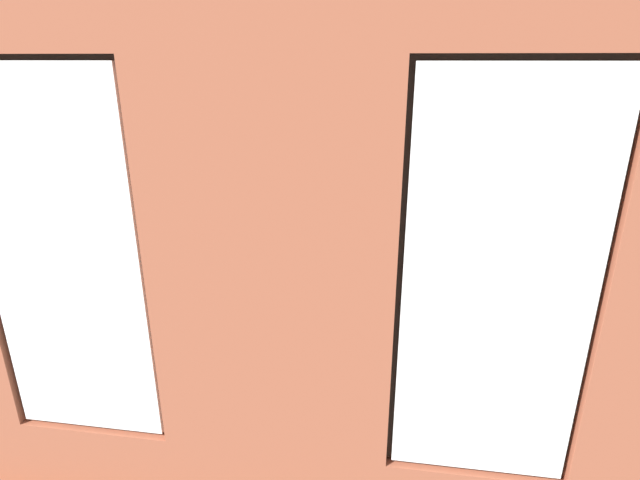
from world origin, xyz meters
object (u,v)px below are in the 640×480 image
object	(u,v)px
papasan_chair	(328,225)
potted_plant_foreground_right	(208,202)
potted_plant_corner_near_left	(510,229)
potted_plant_between_couches	(397,376)
couch_by_window	(221,403)
remote_silver	(270,277)
couch_left	(535,298)
tv_flatscreen	(118,239)
coffee_table	(309,280)
potted_plant_by_left_couch	(479,243)
table_plant_small	(309,267)
remote_gray	(316,280)
media_console	(124,281)
cup_ceramic	(344,270)
potted_plant_near_tv	(120,274)

from	to	relation	value
papasan_chair	potted_plant_foreground_right	distance (m)	2.02
potted_plant_corner_near_left	potted_plant_between_couches	bearing A→B (deg)	69.04
couch_by_window	remote_silver	distance (m)	2.16
couch_left	potted_plant_corner_near_left	distance (m)	2.18
tv_flatscreen	potted_plant_foreground_right	world-z (taller)	potted_plant_foreground_right
couch_by_window	coffee_table	bearing A→B (deg)	-97.25
potted_plant_between_couches	potted_plant_by_left_couch	size ratio (longest dim) A/B	1.76
potted_plant_by_left_couch	table_plant_small	bearing A→B (deg)	33.65
potted_plant_by_left_couch	tv_flatscreen	bearing A→B (deg)	19.03
couch_left	potted_plant_between_couches	world-z (taller)	potted_plant_between_couches
remote_gray	potted_plant_by_left_couch	distance (m)	2.57
couch_left	potted_plant_foreground_right	world-z (taller)	potted_plant_foreground_right
media_console	cup_ceramic	bearing A→B (deg)	-174.61
couch_left	potted_plant_corner_near_left	bearing A→B (deg)	177.03
coffee_table	tv_flatscreen	xyz separation A→B (m)	(2.30, 0.10, 0.43)
potted_plant_near_tv	tv_flatscreen	bearing A→B (deg)	-59.61
couch_left	table_plant_small	distance (m)	2.56
couch_by_window	potted_plant_between_couches	distance (m)	1.37
remote_gray	potted_plant_near_tv	xyz separation A→B (m)	(1.86, 0.92, 0.36)
coffee_table	table_plant_small	world-z (taller)	table_plant_small
coffee_table	potted_plant_by_left_couch	bearing A→B (deg)	-146.35
cup_ceramic	potted_plant_corner_near_left	distance (m)	3.04
papasan_chair	table_plant_small	bearing A→B (deg)	90.33
papasan_chair	potted_plant_between_couches	bearing A→B (deg)	104.41
media_console	potted_plant_near_tv	size ratio (longest dim) A/B	0.77
coffee_table	table_plant_small	size ratio (longest dim) A/B	6.95
remote_silver	potted_plant_corner_near_left	world-z (taller)	potted_plant_corner_near_left
potted_plant_near_tv	media_console	bearing A→B (deg)	-59.54
couch_by_window	remote_silver	bearing A→B (deg)	-86.16
remote_silver	potted_plant_by_left_couch	size ratio (longest dim) A/B	0.27
potted_plant_near_tv	potted_plant_foreground_right	bearing A→B (deg)	-85.24
coffee_table	potted_plant_near_tv	world-z (taller)	potted_plant_near_tv
potted_plant_foreground_right	table_plant_small	bearing A→B (deg)	133.95
table_plant_small	cup_ceramic	bearing A→B (deg)	-159.51
couch_left	media_console	size ratio (longest dim) A/B	2.07
coffee_table	potted_plant_by_left_couch	distance (m)	2.59
table_plant_small	remote_silver	size ratio (longest dim) A/B	1.23
remote_gray	remote_silver	world-z (taller)	same
table_plant_small	papasan_chair	world-z (taller)	papasan_chair
potted_plant_by_left_couch	potted_plant_foreground_right	size ratio (longest dim) A/B	0.49
papasan_chair	potted_plant_corner_near_left	size ratio (longest dim) A/B	1.78
table_plant_small	remote_gray	bearing A→B (deg)	130.41
potted_plant_corner_near_left	couch_by_window	bearing A→B (deg)	55.84
coffee_table	potted_plant_between_couches	bearing A→B (deg)	114.85
potted_plant_foreground_right	remote_gray	bearing A→B (deg)	133.76
coffee_table	remote_gray	distance (m)	0.18
potted_plant_between_couches	remote_gray	bearing A→B (deg)	-66.28
cup_ceramic	remote_silver	world-z (taller)	cup_ceramic
cup_ceramic	table_plant_small	xyz separation A→B (m)	(0.40, 0.15, 0.07)
tv_flatscreen	potted_plant_foreground_right	distance (m)	2.21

